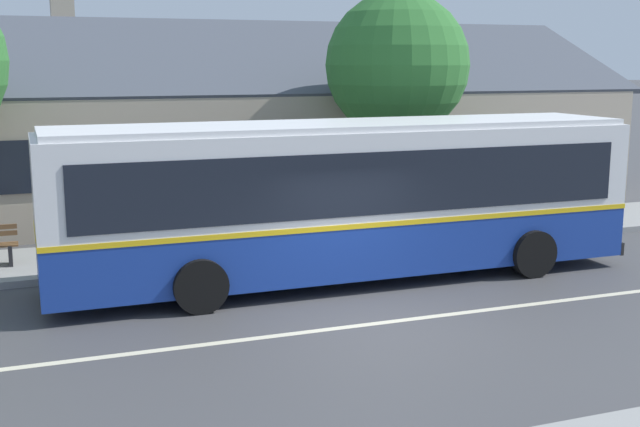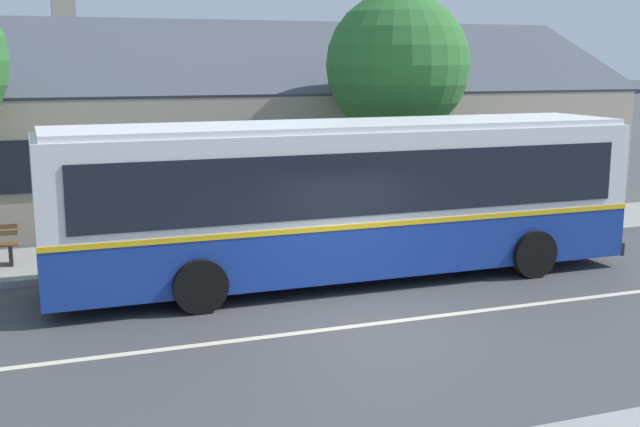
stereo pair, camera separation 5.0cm
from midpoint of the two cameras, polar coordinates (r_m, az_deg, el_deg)
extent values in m
plane|color=#424244|center=(13.97, 4.18, -7.81)|extent=(300.00, 300.00, 0.00)
cube|color=gray|center=(19.36, -3.18, -2.30)|extent=(60.00, 3.00, 0.15)
cube|color=beige|center=(13.97, 4.18, -7.80)|extent=(60.00, 0.16, 0.01)
cube|color=tan|center=(27.04, -4.30, 5.02)|extent=(21.74, 10.53, 3.52)
cube|color=#424751|center=(24.38, -2.65, 11.13)|extent=(22.34, 5.33, 2.33)
cube|color=#424751|center=(29.44, -5.82, 11.02)|extent=(22.34, 5.33, 2.33)
cube|color=tan|center=(27.01, -17.76, 13.99)|extent=(0.70, 0.70, 1.20)
cube|color=black|center=(20.72, -20.72, 3.10)|extent=(1.10, 0.06, 1.30)
cube|color=black|center=(21.28, -6.93, 3.90)|extent=(1.10, 0.06, 1.30)
cube|color=black|center=(22.98, 5.50, 4.43)|extent=(1.10, 0.06, 1.30)
cube|color=black|center=(25.59, 15.83, 4.72)|extent=(1.10, 0.06, 1.30)
cube|color=#4C3323|center=(23.42, 7.06, 2.34)|extent=(1.00, 0.06, 2.10)
cube|color=navy|center=(16.54, 1.90, -1.98)|extent=(12.02, 2.51, 1.05)
cube|color=gold|center=(16.43, 1.91, -0.03)|extent=(12.04, 2.53, 0.10)
cube|color=white|center=(16.28, 1.93, 3.09)|extent=(12.02, 2.51, 1.70)
cube|color=white|center=(16.19, 1.95, 6.29)|extent=(11.78, 2.38, 0.12)
cube|color=black|center=(17.46, 0.36, 3.28)|extent=(11.06, 0.04, 1.20)
cube|color=black|center=(15.15, 3.74, 2.11)|extent=(11.06, 0.04, 1.20)
cube|color=black|center=(19.38, 18.71, 3.46)|extent=(0.04, 2.20, 1.20)
cube|color=black|center=(19.30, 18.86, 5.84)|extent=(0.04, 1.75, 0.24)
cube|color=black|center=(19.68, 18.45, -1.66)|extent=(0.08, 2.50, 0.28)
cube|color=#192D99|center=(17.24, -4.33, -1.48)|extent=(3.37, 0.03, 0.73)
cube|color=black|center=(19.69, 13.24, 1.94)|extent=(0.90, 0.03, 2.50)
cylinder|color=black|center=(19.35, 10.76, -1.20)|extent=(1.00, 0.28, 1.00)
cylinder|color=black|center=(17.31, 15.01, -2.78)|extent=(1.00, 0.28, 1.00)
cylinder|color=black|center=(16.90, -10.19, -2.91)|extent=(1.00, 0.28, 1.00)
cylinder|color=black|center=(14.52, -8.43, -5.12)|extent=(1.00, 0.28, 1.00)
cube|color=black|center=(18.43, -21.06, -2.73)|extent=(0.08, 0.43, 0.45)
cylinder|color=#4C3828|center=(21.41, 5.47, 2.99)|extent=(0.43, 0.43, 3.14)
sphere|color=#2D6B2D|center=(21.22, 5.61, 10.46)|extent=(3.74, 3.74, 3.74)
camera|label=1|loc=(0.03, -89.92, 0.02)|focal=45.00mm
camera|label=2|loc=(0.03, 90.08, -0.02)|focal=45.00mm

